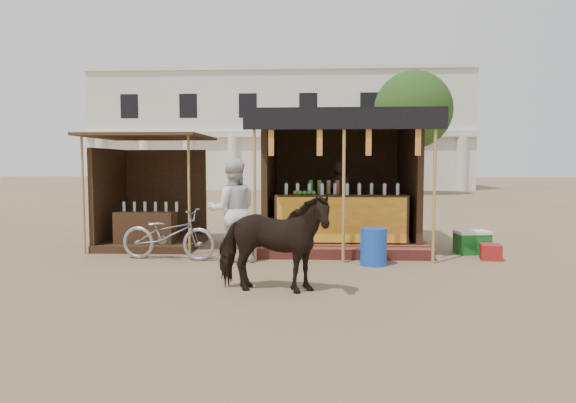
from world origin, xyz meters
The scene contains 11 objects.
ground centered at (0.00, 0.00, 0.00)m, with size 120.00×120.00×0.00m, color #846B4C.
main_stall centered at (1.00, 3.36, 1.02)m, with size 3.60×3.61×2.78m.
secondary_stall centered at (-3.17, 3.24, 0.85)m, with size 2.40×2.40×2.38m.
cow centered at (-0.09, -0.66, 0.69)m, with size 0.75×1.64×1.38m, color black.
motorbike centered at (-2.23, 1.68, 0.47)m, with size 0.63×1.81×0.95m, color #9B9BA3.
bystander centered at (-1.01, 1.55, 0.94)m, with size 0.91×0.71×1.87m, color silver.
blue_barrel centered at (1.52, 1.35, 0.33)m, with size 0.47×0.47×0.65m, color blue.
red_crate centered at (3.76, 2.00, 0.14)m, with size 0.36×0.41×0.29m, color maroon.
cooler centered at (3.60, 2.60, 0.23)m, with size 0.70×0.53×0.46m.
background_building centered at (-2.00, 29.94, 3.98)m, with size 26.00×7.45×8.18m.
tree centered at (5.81, 22.14, 4.63)m, with size 4.50×4.40×7.00m.
Camera 1 is at (0.49, -7.64, 1.80)m, focal length 32.00 mm.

